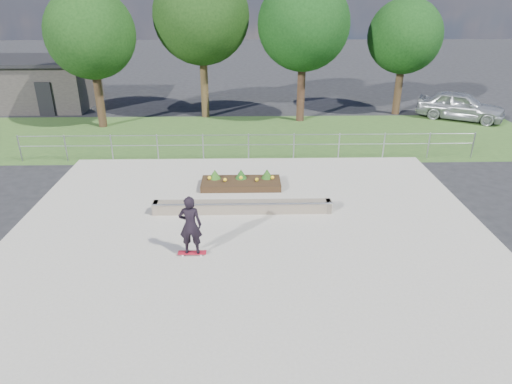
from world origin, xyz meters
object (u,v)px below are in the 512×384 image
grind_ledge (242,207)px  parked_car (461,106)px  planter_bed (241,182)px  skateboarder (190,225)px

grind_ledge → parked_car: 17.33m
grind_ledge → parked_car: (12.53, 11.96, 0.55)m
planter_bed → skateboarder: bearing=-105.4°
grind_ledge → skateboarder: skateboarder is taller
grind_ledge → planter_bed: bearing=91.6°
skateboarder → planter_bed: bearing=74.6°
planter_bed → skateboarder: (-1.35, -4.90, 0.76)m
grind_ledge → skateboarder: 3.10m
grind_ledge → planter_bed: 2.24m
parked_car → skateboarder: bearing=166.1°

